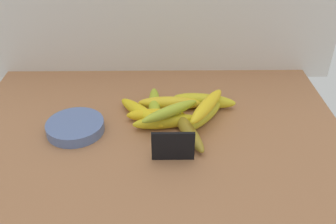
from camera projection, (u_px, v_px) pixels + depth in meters
counter_top at (154, 135)px, 108.12cm from camera, size 110.00×76.00×3.00cm
chalkboard_sign at (173, 147)px, 94.84cm from camera, size 11.00×1.80×8.40cm
fruit_bowl at (75, 128)px, 105.84cm from camera, size 16.35×16.35×3.06cm
banana_0 at (204, 101)px, 116.98cm from camera, size 20.16×8.20×4.40cm
banana_1 at (204, 116)px, 110.10cm from camera, size 14.10×16.58×4.15cm
banana_2 at (154, 105)px, 115.33cm from camera, size 4.23×20.30×3.68cm
banana_3 at (166, 122)px, 107.61cm from camera, size 19.89×7.05×4.03cm
banana_4 at (188, 131)px, 104.11cm from camera, size 10.31×20.39×3.82cm
banana_5 at (170, 103)px, 115.76cm from camera, size 19.76×4.94×4.26cm
banana_6 at (156, 115)px, 110.33cm from camera, size 17.63×4.22×4.03cm
banana_7 at (141, 112)px, 111.63cm from camera, size 15.73×17.28×3.98cm
banana_8 at (207, 106)px, 107.23cm from camera, size 13.22×19.24×3.77cm
banana_9 at (170, 111)px, 105.55cm from camera, size 17.43×13.24×3.24cm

